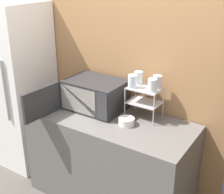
# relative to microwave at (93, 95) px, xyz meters

# --- Properties ---
(wall_back) EXTENTS (8.00, 0.06, 2.60)m
(wall_back) POSITION_rel_microwave_xyz_m (0.26, 0.29, 0.27)
(wall_back) COLOR #9E7047
(wall_back) RESTS_ON ground_plane
(counter) EXTENTS (1.56, 0.68, 0.89)m
(counter) POSITION_rel_microwave_xyz_m (0.26, -0.09, -0.59)
(counter) COLOR #595654
(counter) RESTS_ON ground_plane
(microwave) EXTENTS (0.60, 0.82, 0.29)m
(microwave) POSITION_rel_microwave_xyz_m (0.00, 0.00, 0.00)
(microwave) COLOR #262628
(microwave) RESTS_ON counter
(dish_rack) EXTENTS (0.30, 0.21, 0.29)m
(dish_rack) POSITION_rel_microwave_xyz_m (0.49, 0.11, 0.06)
(dish_rack) COLOR #B2B2B7
(dish_rack) RESTS_ON counter
(glass_front_left) EXTENTS (0.08, 0.08, 0.12)m
(glass_front_left) POSITION_rel_microwave_xyz_m (0.40, 0.06, 0.20)
(glass_front_left) COLOR silver
(glass_front_left) RESTS_ON dish_rack
(glass_back_right) EXTENTS (0.08, 0.08, 0.12)m
(glass_back_right) POSITION_rel_microwave_xyz_m (0.59, 0.17, 0.20)
(glass_back_right) COLOR silver
(glass_back_right) RESTS_ON dish_rack
(glass_front_right) EXTENTS (0.08, 0.08, 0.12)m
(glass_front_right) POSITION_rel_microwave_xyz_m (0.59, 0.07, 0.20)
(glass_front_right) COLOR silver
(glass_front_right) RESTS_ON dish_rack
(glass_back_left) EXTENTS (0.08, 0.08, 0.12)m
(glass_back_left) POSITION_rel_microwave_xyz_m (0.40, 0.17, 0.20)
(glass_back_left) COLOR silver
(glass_back_left) RESTS_ON dish_rack
(bowl) EXTENTS (0.14, 0.14, 0.06)m
(bowl) POSITION_rel_microwave_xyz_m (0.44, -0.10, -0.11)
(bowl) COLOR silver
(bowl) RESTS_ON counter
(refrigerator) EXTENTS (0.71, 0.63, 1.85)m
(refrigerator) POSITION_rel_microwave_xyz_m (-1.03, -0.05, -0.11)
(refrigerator) COLOR white
(refrigerator) RESTS_ON ground_plane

